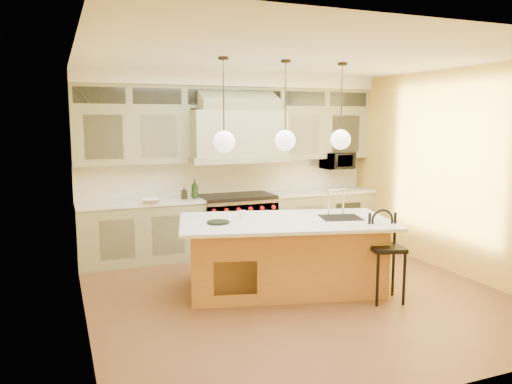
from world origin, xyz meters
name	(u,v)px	position (x,y,z in m)	size (l,w,h in m)	color
floor	(294,293)	(0.00, 0.00, 0.00)	(5.00, 5.00, 0.00)	brown
ceiling	(297,58)	(0.00, 0.00, 2.90)	(5.00, 5.00, 0.00)	white
wall_back	(229,163)	(0.00, 2.50, 1.45)	(5.00, 5.00, 0.00)	gold
wall_front	(441,216)	(0.00, -2.50, 1.45)	(5.00, 5.00, 0.00)	gold
wall_left	(80,190)	(-2.50, 0.00, 1.45)	(5.00, 5.00, 0.00)	gold
wall_right	(454,172)	(2.50, 0.00, 1.45)	(5.00, 5.00, 0.00)	gold
back_cabinetry	(235,166)	(0.00, 2.23, 1.43)	(5.00, 0.77, 2.90)	gray
range	(237,223)	(0.00, 2.14, 0.49)	(1.20, 0.74, 0.96)	silver
kitchen_island	(285,253)	(-0.05, 0.20, 0.47)	(2.90, 2.00, 1.35)	#AE763D
counter_stool	(386,250)	(0.91, -0.62, 0.62)	(0.47, 0.47, 1.10)	black
microwave	(337,161)	(1.95, 2.25, 1.45)	(0.54, 0.37, 0.30)	black
oil_bottle_a	(195,189)	(-0.70, 2.15, 1.09)	(0.12, 0.12, 0.31)	black
oil_bottle_b	(184,193)	(-0.87, 2.15, 1.04)	(0.09, 0.09, 0.20)	black
fruit_bowl	(152,201)	(-1.42, 1.92, 0.98)	(0.29, 0.29, 0.07)	white
cup	(242,214)	(-0.52, 0.49, 0.97)	(0.10, 0.10, 0.09)	white
pendant_left	(224,139)	(-0.85, 0.20, 1.95)	(0.26, 0.26, 1.11)	#2D2319
pendant_center	(285,138)	(-0.05, 0.20, 1.95)	(0.26, 0.26, 1.11)	#2D2319
pendant_right	(341,137)	(0.75, 0.20, 1.95)	(0.26, 0.26, 1.11)	#2D2319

